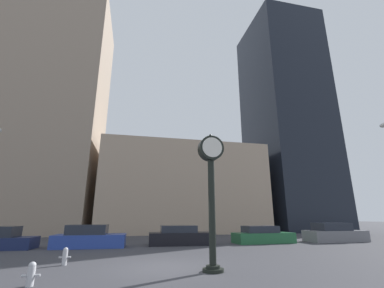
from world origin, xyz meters
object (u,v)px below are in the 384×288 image
street_clock (211,180)px  fire_hydrant_near (31,274)px  car_green (263,236)px  fire_hydrant_far (65,256)px  car_black (181,236)px  car_grey (334,234)px  car_blue (89,238)px

street_clock → fire_hydrant_near: street_clock is taller
car_green → fire_hydrant_near: (-12.59, -10.12, -0.20)m
car_green → fire_hydrant_far: size_ratio=6.66×
car_black → fire_hydrant_near: 11.99m
car_green → fire_hydrant_near: bearing=-143.3°
car_black → car_grey: 12.60m
street_clock → car_black: size_ratio=1.11×
car_grey → fire_hydrant_near: size_ratio=7.31×
car_blue → car_grey: car_grey is taller
car_blue → fire_hydrant_near: (-0.10, -9.90, -0.26)m
car_black → car_grey: car_grey is taller
car_blue → car_black: (6.15, 0.34, -0.03)m
fire_hydrant_near → car_green: bearing=38.8°
street_clock → car_black: street_clock is taller
car_grey → fire_hydrant_far: 19.84m
street_clock → car_black: bearing=86.9°
fire_hydrant_far → car_black: bearing=48.2°
street_clock → car_grey: bearing=34.9°
car_black → fire_hydrant_far: size_ratio=6.79×
car_blue → car_grey: bearing=2.2°
car_green → fire_hydrant_near: 16.15m
car_grey → car_green: bearing=179.0°
car_black → car_green: car_black is taller
street_clock → car_blue: 11.05m
fire_hydrant_near → fire_hydrant_far: bearing=87.8°
car_green → car_grey: bearing=-3.7°
car_black → fire_hydrant_far: 9.19m
car_black → car_green: size_ratio=1.02×
car_blue → car_grey: 18.75m
car_blue → car_grey: (18.75, 0.05, 0.02)m
fire_hydrant_near → fire_hydrant_far: fire_hydrant_far is taller
car_black → car_blue: bearing=-174.0°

